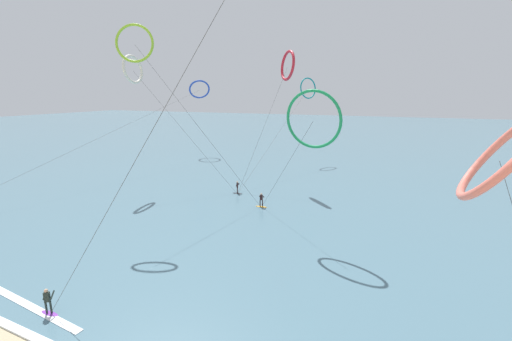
# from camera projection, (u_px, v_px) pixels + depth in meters

# --- Properties ---
(sea_water) EXTENTS (400.00, 200.00, 0.08)m
(sea_water) POSITION_uv_depth(u_px,v_px,m) (356.00, 136.00, 106.21)
(sea_water) COLOR slate
(sea_water) RESTS_ON ground
(surfer_violet) EXTENTS (1.40, 0.68, 1.70)m
(surfer_violet) POSITION_uv_depth(u_px,v_px,m) (48.00, 303.00, 20.24)
(surfer_violet) COLOR purple
(surfer_violet) RESTS_ON ground
(surfer_charcoal) EXTENTS (1.40, 0.71, 1.70)m
(surfer_charcoal) POSITION_uv_depth(u_px,v_px,m) (237.00, 188.00, 44.79)
(surfer_charcoal) COLOR black
(surfer_charcoal) RESTS_ON ground
(surfer_amber) EXTENTS (1.40, 0.62, 1.70)m
(surfer_amber) POSITION_uv_depth(u_px,v_px,m) (261.00, 201.00, 39.51)
(surfer_amber) COLOR orange
(surfer_amber) RESTS_ON ground
(kite_cobalt) EXTENTS (5.15, 54.62, 16.06)m
(kite_cobalt) POSITION_uv_depth(u_px,v_px,m) (199.00, 89.00, 71.89)
(kite_cobalt) COLOR #2647B7
(kite_cobalt) RESTS_ON ground
(kite_coral) EXTENTS (6.65, 7.24, 12.63)m
(kite_coral) POSITION_uv_depth(u_px,v_px,m) (500.00, 157.00, 15.05)
(kite_coral) COLOR #EA7260
(kite_coral) RESTS_ON ground
(kite_teal) EXTENTS (4.39, 27.77, 16.20)m
(kite_teal) POSITION_uv_depth(u_px,v_px,m) (308.00, 88.00, 64.01)
(kite_teal) COLOR teal
(kite_teal) RESTS_ON ground
(kite_emerald) EXTENTS (9.89, 7.43, 13.58)m
(kite_emerald) POSITION_uv_depth(u_px,v_px,m) (313.00, 120.00, 28.70)
(kite_emerald) COLOR #199351
(kite_emerald) RESTS_ON ground
(kite_crimson) EXTENTS (6.04, 9.49, 19.08)m
(kite_crimson) POSITION_uv_depth(u_px,v_px,m) (288.00, 66.00, 46.45)
(kite_crimson) COLOR red
(kite_crimson) RESTS_ON ground
(kite_lime) EXTENTS (11.42, 9.54, 19.64)m
(kite_lime) POSITION_uv_depth(u_px,v_px,m) (135.00, 44.00, 31.57)
(kite_lime) COLOR #8CC62D
(kite_lime) RESTS_ON ground
(kite_ivory) EXTENTS (14.57, 4.12, 18.25)m
(kite_ivory) POSITION_uv_depth(u_px,v_px,m) (133.00, 69.00, 44.47)
(kite_ivory) COLOR silver
(kite_ivory) RESTS_ON ground
(wave_crest_mid) EXTENTS (14.70, 2.16, 0.12)m
(wave_crest_mid) POSITION_uv_depth(u_px,v_px,m) (10.00, 296.00, 22.25)
(wave_crest_mid) COLOR white
(wave_crest_mid) RESTS_ON ground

